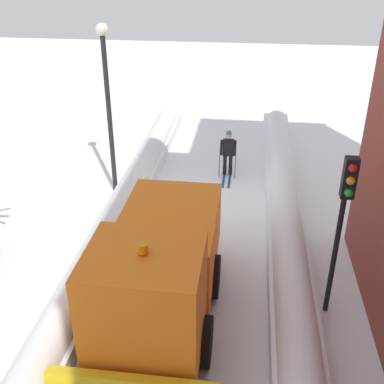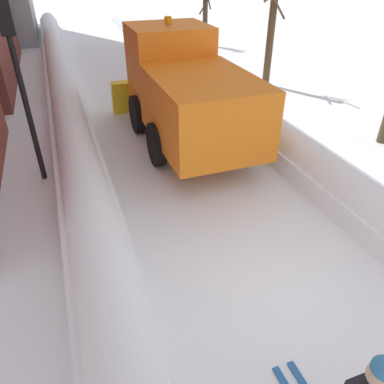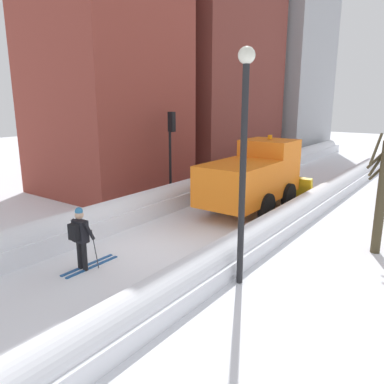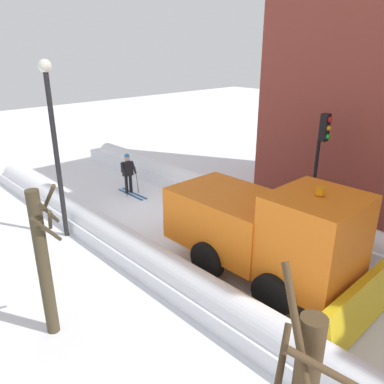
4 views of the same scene
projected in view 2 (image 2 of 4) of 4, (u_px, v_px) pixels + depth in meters
ground_plane at (139, 100)px, 13.69m from camera, size 80.00×80.00×0.00m
snowbank_left at (64, 95)px, 12.70m from camera, size 1.10×36.00×1.06m
snowbank_right at (205, 83)px, 14.23m from camera, size 1.10×36.00×0.91m
plow_truck at (185, 90)px, 9.94m from camera, size 3.20×5.98×3.12m
traffic_light_pole at (14, 52)px, 7.45m from camera, size 0.28×0.42×4.10m
bare_tree_mid at (271, 35)px, 14.20m from camera, size 0.79×0.98×4.19m
bare_tree_far at (205, 14)px, 20.94m from camera, size 0.86×0.95×3.38m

